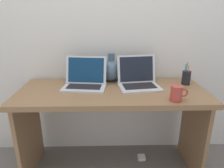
{
  "coord_description": "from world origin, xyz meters",
  "views": [
    {
      "loc": [
        -0.04,
        -1.51,
        1.34
      ],
      "look_at": [
        0.0,
        0.0,
        0.81
      ],
      "focal_mm": 32.66,
      "sensor_mm": 36.0,
      "label": 1
    }
  ],
  "objects_px": {
    "laptop_right": "(138,79)",
    "pen_cup": "(186,77)",
    "coffee_mug": "(177,93)",
    "laptop_left": "(85,79)",
    "green_vase": "(111,70)",
    "power_brick": "(141,157)"
  },
  "relations": [
    {
      "from": "laptop_right",
      "to": "coffee_mug",
      "type": "relative_size",
      "value": 2.89
    },
    {
      "from": "green_vase",
      "to": "laptop_left",
      "type": "bearing_deg",
      "value": -146.27
    },
    {
      "from": "coffee_mug",
      "to": "pen_cup",
      "type": "height_order",
      "value": "pen_cup"
    },
    {
      "from": "green_vase",
      "to": "power_brick",
      "type": "relative_size",
      "value": 3.6
    },
    {
      "from": "laptop_right",
      "to": "coffee_mug",
      "type": "xyz_separation_m",
      "value": [
        0.22,
        -0.31,
        -0.01
      ]
    },
    {
      "from": "laptop_left",
      "to": "power_brick",
      "type": "xyz_separation_m",
      "value": [
        0.51,
        0.02,
        -0.81
      ]
    },
    {
      "from": "laptop_left",
      "to": "pen_cup",
      "type": "xyz_separation_m",
      "value": [
        0.85,
        0.03,
        -0.0
      ]
    },
    {
      "from": "laptop_right",
      "to": "power_brick",
      "type": "distance_m",
      "value": 0.81
    },
    {
      "from": "laptop_right",
      "to": "power_brick",
      "type": "bearing_deg",
      "value": 8.38
    },
    {
      "from": "green_vase",
      "to": "pen_cup",
      "type": "xyz_separation_m",
      "value": [
        0.63,
        -0.11,
        -0.04
      ]
    },
    {
      "from": "coffee_mug",
      "to": "power_brick",
      "type": "bearing_deg",
      "value": 115.18
    },
    {
      "from": "pen_cup",
      "to": "power_brick",
      "type": "bearing_deg",
      "value": -176.94
    },
    {
      "from": "laptop_right",
      "to": "pen_cup",
      "type": "height_order",
      "value": "laptop_right"
    },
    {
      "from": "laptop_left",
      "to": "power_brick",
      "type": "relative_size",
      "value": 5.24
    },
    {
      "from": "coffee_mug",
      "to": "pen_cup",
      "type": "bearing_deg",
      "value": 60.61
    },
    {
      "from": "green_vase",
      "to": "coffee_mug",
      "type": "bearing_deg",
      "value": -45.99
    },
    {
      "from": "laptop_right",
      "to": "pen_cup",
      "type": "relative_size",
      "value": 1.9
    },
    {
      "from": "laptop_left",
      "to": "green_vase",
      "type": "distance_m",
      "value": 0.27
    },
    {
      "from": "laptop_right",
      "to": "green_vase",
      "type": "xyz_separation_m",
      "value": [
        -0.22,
        0.14,
        0.04
      ]
    },
    {
      "from": "laptop_left",
      "to": "laptop_right",
      "type": "bearing_deg",
      "value": 0.62
    },
    {
      "from": "laptop_left",
      "to": "laptop_right",
      "type": "relative_size",
      "value": 1.02
    },
    {
      "from": "laptop_right",
      "to": "power_brick",
      "type": "relative_size",
      "value": 5.12
    }
  ]
}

